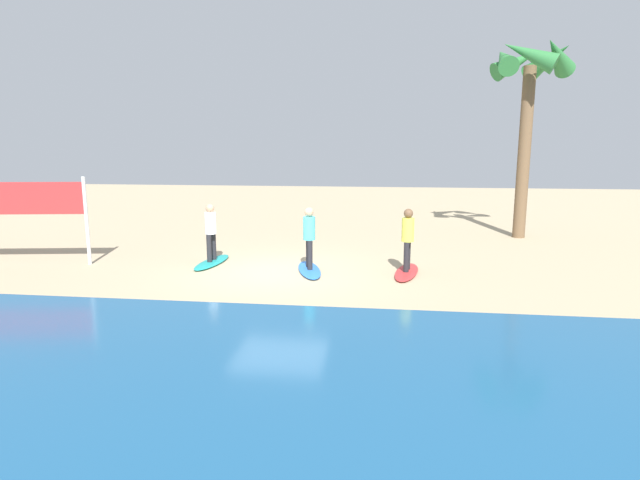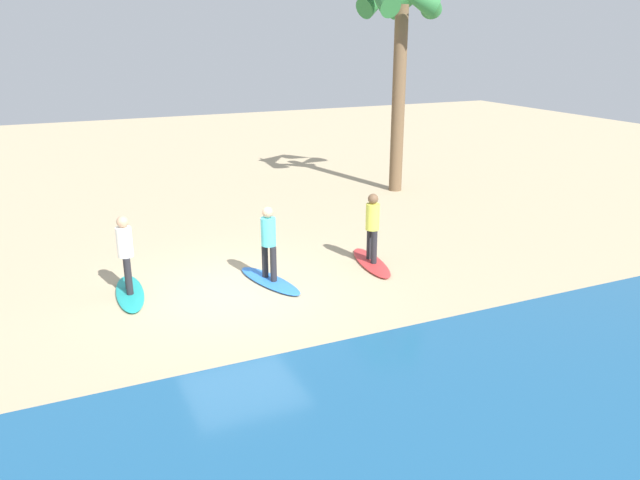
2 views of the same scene
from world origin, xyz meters
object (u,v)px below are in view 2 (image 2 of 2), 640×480
surfboard_red (371,263)px  surfer_teal (125,249)px  surfboard_teal (130,293)px  surfboard_blue (270,281)px  palm_tree (402,19)px  surfer_red (372,223)px  surfer_blue (269,238)px

surfboard_red → surfer_teal: 5.62m
surfboard_red → surfer_teal: bearing=-85.7°
surfboard_red → surfboard_teal: 5.53m
surfboard_blue → palm_tree: palm_tree is taller
surfboard_red → surfer_red: surfer_red is taller
surfboard_teal → palm_tree: 12.66m
surfboard_blue → surfboard_teal: 2.97m
surfboard_blue → palm_tree: (-6.93, -6.21, 5.61)m
surfboard_blue → surfboard_teal: bearing=-115.8°
surfer_blue → surfer_teal: 2.97m
surfboard_blue → surfer_teal: size_ratio=1.28×
surfboard_red → palm_tree: size_ratio=0.30×
surfer_red → surfboard_teal: bearing=-5.0°
palm_tree → surfboard_teal: bearing=29.9°
surfer_red → surfer_teal: 5.53m
surfboard_blue → surfboard_teal: (2.91, -0.56, 0.00)m
surfer_teal → palm_tree: bearing=-150.1°
surfboard_red → palm_tree: bearing=154.1°
surfer_red → surfboard_blue: (2.60, 0.07, -0.99)m
surfer_red → surfboard_teal: size_ratio=0.78×
surfer_teal → surfboard_teal: bearing=90.0°
surfboard_blue → surfboard_teal: size_ratio=1.00×
surfer_blue → surfer_teal: same height
surfer_red → surfer_teal: same height
surfboard_red → surfboard_blue: 2.60m
surfer_teal → palm_tree: size_ratio=0.23×
surfer_blue → surfer_teal: bearing=-10.9°
surfer_red → surfboard_red: bearing=0.0°
surfer_red → surfer_teal: size_ratio=1.00×
surfer_blue → surfboard_teal: (2.91, -0.56, -0.99)m
surfboard_teal → palm_tree: (-9.84, -5.65, 5.61)m
surfboard_red → surfer_teal: surfer_teal is taller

